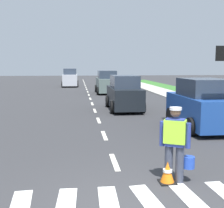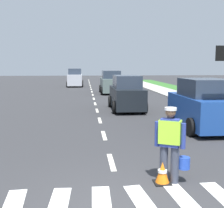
# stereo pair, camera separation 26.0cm
# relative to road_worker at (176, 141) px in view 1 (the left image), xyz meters

# --- Properties ---
(ground_plane) EXTENTS (96.00, 96.00, 0.00)m
(ground_plane) POSITION_rel_road_worker_xyz_m (-1.16, 19.78, -0.93)
(ground_plane) COLOR #333335
(crosswalk_stripes) EXTENTS (4.46, 1.93, 0.01)m
(crosswalk_stripes) POSITION_rel_road_worker_xyz_m (-1.16, -1.07, -0.92)
(crosswalk_stripes) COLOR white
(crosswalk_stripes) RESTS_ON ground
(lane_center_line) EXTENTS (0.14, 46.40, 0.01)m
(lane_center_line) POSITION_rel_road_worker_xyz_m (-1.16, 23.98, -0.93)
(lane_center_line) COLOR silver
(lane_center_line) RESTS_ON ground
(road_worker) EXTENTS (0.75, 0.46, 1.67)m
(road_worker) POSITION_rel_road_worker_xyz_m (0.00, 0.00, 0.00)
(road_worker) COLOR #383D4C
(road_worker) RESTS_ON ground
(traffic_cone_near) EXTENTS (0.36, 0.36, 0.48)m
(traffic_cone_near) POSITION_rel_road_worker_xyz_m (-0.19, -0.04, -0.69)
(traffic_cone_near) COLOR black
(traffic_cone_near) RESTS_ON ground
(car_oncoming_third) EXTENTS (1.95, 3.96, 2.16)m
(car_oncoming_third) POSITION_rel_road_worker_xyz_m (-3.00, 29.84, 0.07)
(car_oncoming_third) COLOR silver
(car_oncoming_third) RESTS_ON ground
(car_outgoing_far) EXTENTS (2.02, 4.27, 2.07)m
(car_outgoing_far) POSITION_rel_road_worker_xyz_m (0.55, 20.81, 0.03)
(car_outgoing_far) COLOR slate
(car_outgoing_far) RESTS_ON ground
(car_outgoing_ahead) EXTENTS (1.86, 4.10, 1.99)m
(car_outgoing_ahead) POSITION_rel_road_worker_xyz_m (0.54, 10.64, -0.01)
(car_outgoing_ahead) COLOR black
(car_outgoing_ahead) RESTS_ON ground
(car_parked_curbside) EXTENTS (2.02, 3.93, 2.03)m
(car_parked_curbside) POSITION_rel_road_worker_xyz_m (2.88, 5.27, 0.01)
(car_parked_curbside) COLOR #1E4799
(car_parked_curbside) RESTS_ON ground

